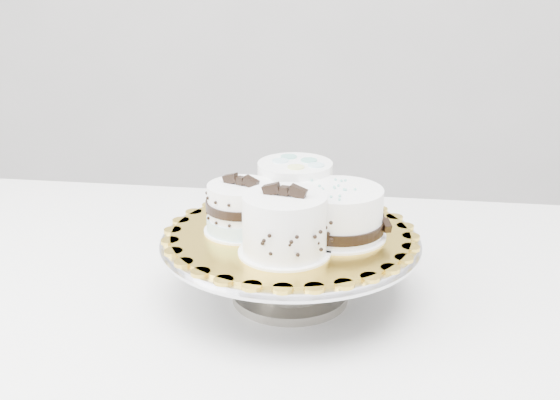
# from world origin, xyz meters

# --- Properties ---
(table) EXTENTS (1.35, 0.95, 0.75)m
(table) POSITION_xyz_m (0.13, 0.02, 0.68)
(table) COLOR white
(table) RESTS_ON floor
(cake_stand) EXTENTS (0.35, 0.35, 0.09)m
(cake_stand) POSITION_xyz_m (0.15, 0.01, 0.81)
(cake_stand) COLOR gray
(cake_stand) RESTS_ON table
(cake_board) EXTENTS (0.42, 0.42, 0.00)m
(cake_board) POSITION_xyz_m (0.15, 0.01, 0.85)
(cake_board) COLOR gold
(cake_board) RESTS_ON cake_stand
(cake_swirl) EXTENTS (0.13, 0.13, 0.09)m
(cake_swirl) POSITION_xyz_m (0.15, -0.06, 0.88)
(cake_swirl) COLOR white
(cake_swirl) RESTS_ON cake_board
(cake_banded) EXTENTS (0.12, 0.12, 0.08)m
(cake_banded) POSITION_xyz_m (0.09, 0.01, 0.88)
(cake_banded) COLOR white
(cake_banded) RESTS_ON cake_board
(cake_dots) EXTENTS (0.14, 0.14, 0.08)m
(cake_dots) POSITION_xyz_m (0.15, 0.08, 0.89)
(cake_dots) COLOR white
(cake_dots) RESTS_ON cake_board
(cake_ribbon) EXTENTS (0.14, 0.14, 0.07)m
(cake_ribbon) POSITION_xyz_m (0.22, 0.00, 0.88)
(cake_ribbon) COLOR white
(cake_ribbon) RESTS_ON cake_board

